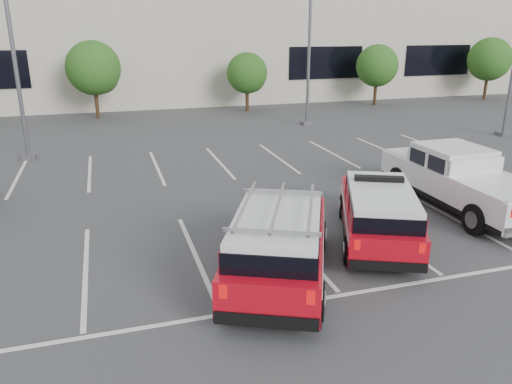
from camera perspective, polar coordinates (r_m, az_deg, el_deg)
The scene contains 12 objects.
ground at distance 13.66m, azimuth 4.39°, elevation -5.95°, with size 120.00×120.00×0.00m, color #3D3D40.
stall_markings at distance 17.63m, azimuth -0.90°, elevation -0.18°, with size 23.00×15.00×0.01m, color silver.
convention_building at distance 43.70m, azimuth -11.18°, elevation 16.87°, with size 60.00×16.99×13.20m.
tree_mid_left at distance 33.71m, azimuth -17.92°, elevation 13.14°, with size 3.37×3.37×4.85m.
tree_mid_right at distance 35.12m, azimuth -0.90°, elevation 13.29°, with size 2.77×2.77×3.99m.
tree_right at distance 39.07m, azimuth 13.75°, elevation 13.69°, with size 3.07×3.07×4.42m.
tree_far_right at distance 44.94m, azimuth 25.16°, elevation 13.42°, with size 3.37×3.37×4.85m.
light_pole_left at distance 23.81m, azimuth -26.18°, elevation 15.55°, with size 0.90×0.60×10.24m.
light_pole_mid at distance 29.92m, azimuth 6.14°, elevation 17.45°, with size 0.90×0.60×10.24m.
fire_chief_suv at distance 13.96m, azimuth 13.76°, elevation -2.75°, with size 3.66×5.23×1.74m.
white_pickup at distance 17.40m, azimuth 22.24°, elevation 0.78°, with size 2.22×6.28×1.92m.
ladder_suv at distance 11.47m, azimuth 2.61°, elevation -6.44°, with size 3.96×5.47×2.01m.
Camera 1 is at (-4.62, -11.56, 5.61)m, focal length 35.00 mm.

